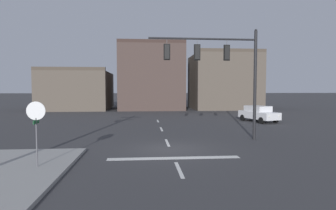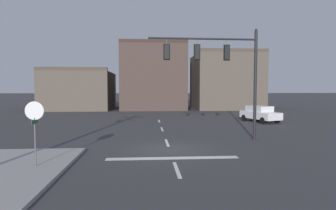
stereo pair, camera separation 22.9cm
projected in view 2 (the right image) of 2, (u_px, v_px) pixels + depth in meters
The scene contains 8 objects.
ground_plane at pixel (169, 149), 15.94m from camera, with size 400.00×400.00×0.00m, color #353538.
sidewalk_near_corner at pixel (0, 171), 11.44m from camera, with size 5.00×8.00×0.15m, color gray.
stop_bar_paint at pixel (173, 158), 13.95m from camera, with size 6.40×0.50×0.01m, color silver.
lane_centreline at pixel (167, 143), 17.93m from camera, with size 0.16×26.40×0.01m.
signal_mast_near_side at pixel (222, 64), 18.61m from camera, with size 7.07×0.43×7.21m.
stop_sign at pixel (35, 118), 11.86m from camera, with size 0.76×0.64×2.83m.
car_lot_nearside at pixel (260, 113), 29.07m from camera, with size 3.02×4.74×1.61m.
building_row at pixel (160, 83), 47.75m from camera, with size 34.45×11.43×10.57m.
Camera 2 is at (-1.22, -15.73, 3.35)m, focal length 30.94 mm.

